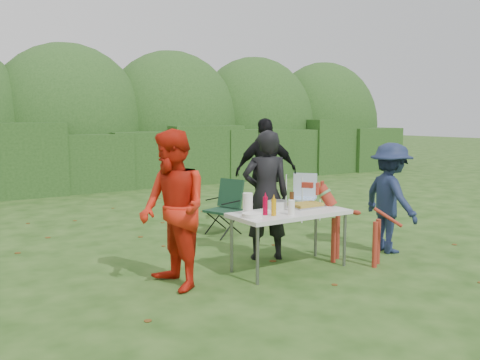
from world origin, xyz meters
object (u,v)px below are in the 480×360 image
person_cook (266,195)px  camping_chair (223,207)px  dog (356,225)px  person_black_puffy (266,172)px  child (390,198)px  beer_bottle (292,201)px  person_red_jacket (173,210)px  paper_towel_roll (248,204)px  mustard_bottle (274,207)px  lawn_chair (303,197)px  folding_table (290,216)px  ketchup_bottle (265,206)px

person_cook → camping_chair: size_ratio=1.93×
dog → person_black_puffy: bearing=-40.8°
child → beer_bottle: bearing=96.0°
person_black_puffy → camping_chair: size_ratio=2.10×
beer_bottle → child: bearing=-4.3°
person_cook → person_red_jacket: bearing=39.1°
person_red_jacket → paper_towel_roll: size_ratio=6.87×
mustard_bottle → person_black_puffy: bearing=56.1°
child → lawn_chair: (0.43, 2.43, -0.35)m
paper_towel_roll → folding_table: bearing=-13.2°
folding_table → paper_towel_roll: size_ratio=5.77×
camping_chair → beer_bottle: 2.12m
camping_chair → paper_towel_roll: paper_towel_roll is taller
ketchup_bottle → beer_bottle: bearing=6.1°
person_red_jacket → dog: size_ratio=1.66×
person_red_jacket → camping_chair: 2.70m
person_black_puffy → ketchup_bottle: (-1.73, -2.40, -0.10)m
ketchup_bottle → mustard_bottle: bearing=-58.0°
person_black_puffy → paper_towel_roll: 2.94m
folding_table → ketchup_bottle: 0.42m
folding_table → camping_chair: camping_chair is taller
dog → mustard_bottle: size_ratio=5.38×
camping_chair → lawn_chair: 1.90m
camping_chair → mustard_bottle: mustard_bottle is taller
lawn_chair → beer_bottle: bearing=7.6°
person_black_puffy → paper_towel_roll: bearing=70.6°
folding_table → child: child is taller
camping_chair → lawn_chair: (1.88, 0.24, -0.02)m
person_red_jacket → beer_bottle: (1.58, -0.10, -0.03)m
dog → beer_bottle: (-0.85, 0.28, 0.35)m
person_black_puffy → paper_towel_roll: size_ratio=7.28×
person_cook → lawn_chair: bearing=-116.1°
child → camping_chair: bearing=43.9°
ketchup_bottle → beer_bottle: 0.44m
folding_table → person_cook: (0.03, 0.55, 0.18)m
dog → lawn_chair: size_ratio=1.25×
folding_table → camping_chair: (0.27, 2.09, -0.23)m
person_red_jacket → beer_bottle: size_ratio=7.44×
dog → mustard_bottle: 1.29m
mustard_bottle → lawn_chair: bearing=44.5°
child → person_black_puffy: bearing=19.1°
dog → beer_bottle: size_ratio=4.49×
person_cook → mustard_bottle: (-0.36, -0.67, -0.03)m
dog → paper_towel_roll: dog is taller
camping_chair → mustard_bottle: (-0.60, -2.20, 0.39)m
paper_towel_roll → camping_chair: bearing=67.4°
dog → person_cook: bearing=16.0°
dog → paper_towel_roll: 1.54m
lawn_chair → mustard_bottle: 3.51m
dog → lawn_chair: bearing=-57.2°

